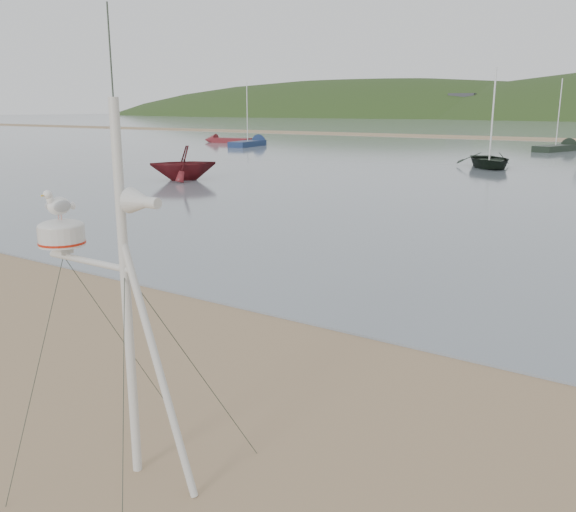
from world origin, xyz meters
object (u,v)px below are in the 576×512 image
Objects in this scene: mast_rig at (124,372)px; sailboat_dark_mid at (565,147)px; boat_red at (182,147)px; dinghy_red_far at (221,140)px; boat_dark at (492,130)px; sailboat_blue_near at (255,143)px.

sailboat_dark_mid is (-5.62, 52.43, -0.77)m from mast_rig.
dinghy_red_far is (-20.11, 26.53, -1.37)m from boat_red.
dinghy_red_far is at bearing 128.20° from boat_dark.
sailboat_dark_mid is (31.55, 7.33, 0.01)m from dinghy_red_far.
sailboat_blue_near is (5.77, -1.80, 0.01)m from dinghy_red_far.
sailboat_blue_near reaches higher than dinghy_red_far.
boat_dark is 26.97m from sailboat_blue_near.
sailboat_blue_near is at bearing 127.45° from boat_dark.
boat_dark reaches higher than dinghy_red_far.
mast_rig is 53.50m from sailboat_blue_near.
sailboat_blue_near is at bearing 161.01° from boat_red.
boat_dark is 19.06m from sailboat_dark_mid.
dinghy_red_far is at bearing 129.49° from mast_rig.
boat_dark is at bearing 100.75° from mast_rig.
dinghy_red_far is 6.04m from sailboat_blue_near.
sailboat_blue_near is (-31.40, 43.31, -0.77)m from mast_rig.
mast_rig is at bearing -83.88° from sailboat_dark_mid.
mast_rig is at bearing -110.40° from boat_dark.
mast_rig is 34.11m from boat_dark.
dinghy_red_far is at bearing -166.93° from sailboat_dark_mid.
mast_rig is 0.99× the size of boat_dark.
dinghy_red_far is at bearing 162.70° from sailboat_blue_near.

